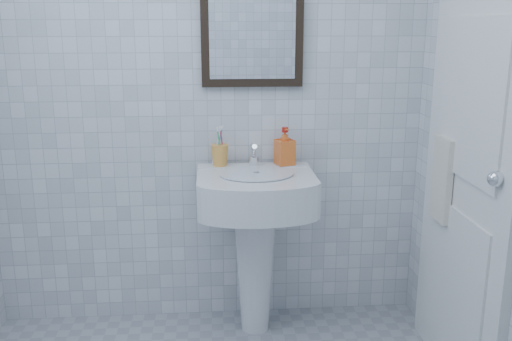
{
  "coord_description": "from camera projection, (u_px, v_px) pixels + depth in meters",
  "views": [
    {
      "loc": [
        0.02,
        -1.66,
        1.54
      ],
      "look_at": [
        0.22,
        0.86,
        0.89
      ],
      "focal_mm": 40.0,
      "sensor_mm": 36.0,
      "label": 1
    }
  ],
  "objects": [
    {
      "name": "wall_mirror",
      "position": [
        252.0,
        22.0,
        2.76
      ],
      "size": [
        0.5,
        0.04,
        0.62
      ],
      "color": "black",
      "rests_on": "wall_back"
    },
    {
      "name": "bathroom_door",
      "position": [
        470.0,
        159.0,
        2.35
      ],
      "size": [
        0.04,
        0.8,
        2.0
      ],
      "primitive_type": "cube",
      "color": "silver",
      "rests_on": "ground"
    },
    {
      "name": "faucet",
      "position": [
        254.0,
        157.0,
        2.83
      ],
      "size": [
        0.05,
        0.11,
        0.12
      ],
      "color": "silver",
      "rests_on": "washbasin"
    },
    {
      "name": "wall_back",
      "position": [
        207.0,
        85.0,
        2.84
      ],
      "size": [
        2.2,
        0.02,
        2.5
      ],
      "primitive_type": "cube",
      "color": "white",
      "rests_on": "ground"
    },
    {
      "name": "soap_dispenser",
      "position": [
        285.0,
        146.0,
        2.85
      ],
      "size": [
        0.11,
        0.11,
        0.19
      ],
      "primitive_type": "imported",
      "rotation": [
        0.0,
        0.0,
        0.31
      ],
      "color": "red",
      "rests_on": "washbasin"
    },
    {
      "name": "towel_ring",
      "position": [
        450.0,
        140.0,
        2.49
      ],
      "size": [
        0.01,
        0.18,
        0.18
      ],
      "primitive_type": "torus",
      "rotation": [
        0.0,
        1.57,
        0.0
      ],
      "color": "silver",
      "rests_on": "wall_right"
    },
    {
      "name": "toothbrush_cup",
      "position": [
        220.0,
        155.0,
        2.84
      ],
      "size": [
        0.1,
        0.1,
        0.11
      ],
      "primitive_type": null,
      "rotation": [
        0.0,
        0.0,
        0.08
      ],
      "color": "gold",
      "rests_on": "washbasin"
    },
    {
      "name": "washbasin",
      "position": [
        255.0,
        225.0,
        2.81
      ],
      "size": [
        0.56,
        0.41,
        0.86
      ],
      "color": "white",
      "rests_on": "ground"
    },
    {
      "name": "hand_towel",
      "position": [
        442.0,
        180.0,
        2.54
      ],
      "size": [
        0.03,
        0.16,
        0.38
      ],
      "primitive_type": "cube",
      "color": "beige",
      "rests_on": "towel_ring"
    }
  ]
}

